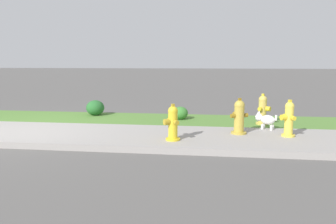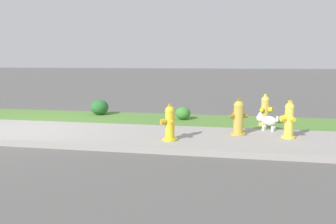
% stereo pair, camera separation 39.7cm
% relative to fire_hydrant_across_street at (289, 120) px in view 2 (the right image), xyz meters
% --- Properties ---
extents(ground_plane, '(120.00, 120.00, 0.00)m').
position_rel_fire_hydrant_across_street_xyz_m(ground_plane, '(-5.95, -0.32, -0.38)').
color(ground_plane, '#5B5956').
extents(sidewalk_pavement, '(18.00, 2.29, 0.01)m').
position_rel_fire_hydrant_across_street_xyz_m(sidewalk_pavement, '(-5.95, -0.32, -0.37)').
color(sidewalk_pavement, '#9E9993').
rests_on(sidewalk_pavement, ground).
extents(grass_verge, '(18.00, 1.80, 0.01)m').
position_rel_fire_hydrant_across_street_xyz_m(grass_verge, '(-5.95, 1.73, -0.37)').
color(grass_verge, '#568438').
rests_on(grass_verge, ground).
extents(fire_hydrant_across_street, '(0.33, 0.36, 0.78)m').
position_rel_fire_hydrant_across_street_xyz_m(fire_hydrant_across_street, '(0.00, 0.00, 0.00)').
color(fire_hydrant_across_street, yellow).
rests_on(fire_hydrant_across_street, ground).
extents(fire_hydrant_by_grass_verge, '(0.40, 0.38, 0.79)m').
position_rel_fire_hydrant_across_street_xyz_m(fire_hydrant_by_grass_verge, '(-1.00, 0.14, 0.00)').
color(fire_hydrant_by_grass_verge, gold).
rests_on(fire_hydrant_by_grass_verge, ground).
extents(fire_hydrant_far_end, '(0.34, 0.35, 0.74)m').
position_rel_fire_hydrant_across_street_xyz_m(fire_hydrant_far_end, '(-2.35, -0.63, -0.02)').
color(fire_hydrant_far_end, yellow).
rests_on(fire_hydrant_far_end, ground).
extents(fire_hydrant_near_corner, '(0.35, 0.36, 0.77)m').
position_rel_fire_hydrant_across_street_xyz_m(fire_hydrant_near_corner, '(-0.33, 1.32, -0.01)').
color(fire_hydrant_near_corner, gold).
rests_on(fire_hydrant_near_corner, ground).
extents(small_white_dog, '(0.47, 0.34, 0.42)m').
position_rel_fire_hydrant_across_street_xyz_m(small_white_dog, '(-0.35, 0.70, -0.15)').
color(small_white_dog, white).
rests_on(small_white_dog, ground).
extents(shrub_bush_near_lamp, '(0.52, 0.52, 0.44)m').
position_rel_fire_hydrant_across_street_xyz_m(shrub_bush_near_lamp, '(-4.93, 2.11, -0.16)').
color(shrub_bush_near_lamp, '#28662D').
rests_on(shrub_bush_near_lamp, ground).
extents(shrub_bush_far_verge, '(0.41, 0.41, 0.35)m').
position_rel_fire_hydrant_across_street_xyz_m(shrub_bush_far_verge, '(-2.42, 1.76, -0.20)').
color(shrub_bush_far_verge, '#3D7F33').
rests_on(shrub_bush_far_verge, ground).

